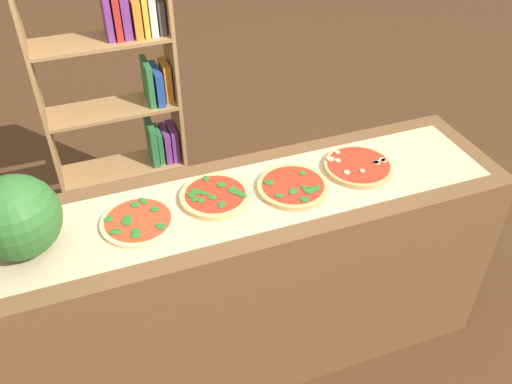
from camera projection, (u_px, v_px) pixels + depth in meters
name	position (u px, v px, depth m)	size (l,w,h in m)	color
ground_plane	(256.00, 343.00, 2.71)	(12.00, 12.00, 0.00)	#4C2D19
counter	(256.00, 278.00, 2.42)	(2.07, 0.57, 0.94)	brown
parchment_paper	(256.00, 196.00, 2.12)	(1.91, 0.41, 0.00)	tan
pizza_spinach_0	(138.00, 220.00, 1.99)	(0.28, 0.28, 0.02)	#E5C17F
pizza_spinach_1	(215.00, 196.00, 2.10)	(0.28, 0.28, 0.03)	#DBB26B
pizza_spinach_2	(293.00, 186.00, 2.15)	(0.29, 0.29, 0.03)	tan
pizza_mushroom_3	(358.00, 167.00, 2.26)	(0.29, 0.29, 0.03)	tan
watermelon	(17.00, 217.00, 1.80)	(0.29, 0.29, 0.29)	#2D6628
bookshelf	(131.00, 112.00, 3.01)	(0.72, 0.26, 1.57)	#A87A47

